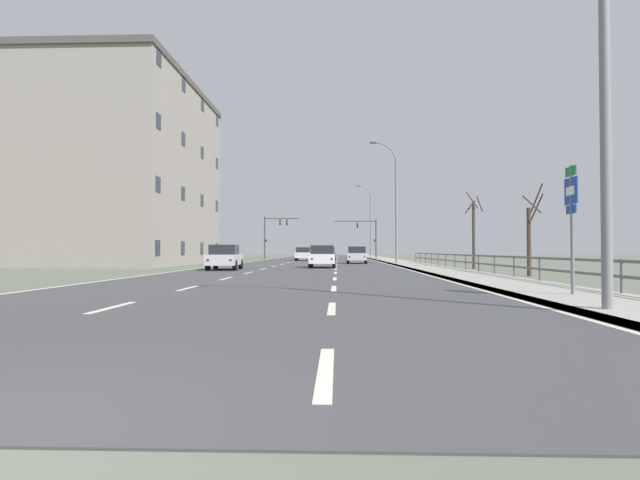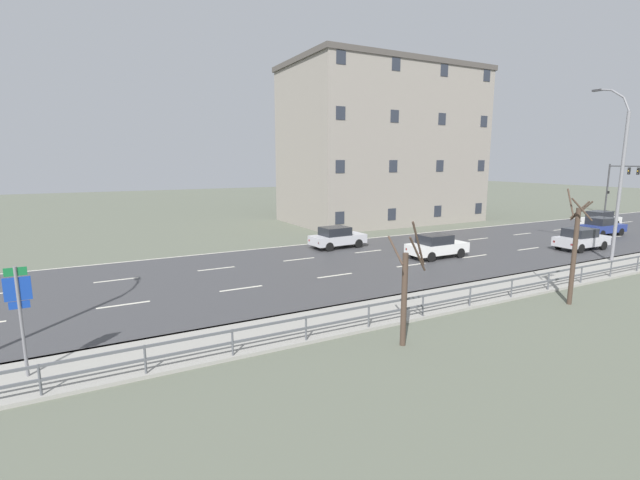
{
  "view_description": "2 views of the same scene",
  "coord_description": "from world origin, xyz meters",
  "px_view_note": "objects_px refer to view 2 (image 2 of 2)",
  "views": [
    {
      "loc": [
        2.46,
        -3.05,
        1.24
      ],
      "look_at": [
        0.57,
        50.16,
        2.32
      ],
      "focal_mm": 28.0,
      "sensor_mm": 36.0,
      "label": 1
    },
    {
      "loc": [
        22.98,
        11.68,
        6.29
      ],
      "look_at": [
        0.0,
        23.9,
        1.64
      ],
      "focal_mm": 24.81,
      "sensor_mm": 36.0,
      "label": 2
    }
  ],
  "objects_px": {
    "car_near_right": "(581,239)",
    "car_mid_centre": "(436,246)",
    "car_far_left": "(602,226)",
    "traffic_signal_left": "(619,180)",
    "car_near_left": "(600,219)",
    "street_lamp_midground": "(619,178)",
    "brick_building": "(382,145)",
    "highway_sign": "(20,308)",
    "car_distant": "(337,237)"
  },
  "relations": [
    {
      "from": "highway_sign",
      "to": "car_near_right",
      "type": "bearing_deg",
      "value": 97.17
    },
    {
      "from": "street_lamp_midground",
      "to": "brick_building",
      "type": "distance_m",
      "value": 23.49
    },
    {
      "from": "car_far_left",
      "to": "car_distant",
      "type": "relative_size",
      "value": 0.99
    },
    {
      "from": "car_mid_centre",
      "to": "brick_building",
      "type": "bearing_deg",
      "value": 155.09
    },
    {
      "from": "street_lamp_midground",
      "to": "highway_sign",
      "type": "xyz_separation_m",
      "value": [
        0.94,
        -30.94,
        -3.11
      ]
    },
    {
      "from": "highway_sign",
      "to": "car_near_left",
      "type": "bearing_deg",
      "value": 102.34
    },
    {
      "from": "street_lamp_midground",
      "to": "brick_building",
      "type": "xyz_separation_m",
      "value": [
        -23.33,
        -1.02,
        2.63
      ]
    },
    {
      "from": "car_near_left",
      "to": "car_far_left",
      "type": "height_order",
      "value": "same"
    },
    {
      "from": "car_far_left",
      "to": "car_mid_centre",
      "type": "height_order",
      "value": "same"
    },
    {
      "from": "brick_building",
      "to": "car_distant",
      "type": "bearing_deg",
      "value": -46.62
    },
    {
      "from": "brick_building",
      "to": "highway_sign",
      "type": "bearing_deg",
      "value": -50.96
    },
    {
      "from": "traffic_signal_left",
      "to": "brick_building",
      "type": "distance_m",
      "value": 29.31
    },
    {
      "from": "traffic_signal_left",
      "to": "car_mid_centre",
      "type": "bearing_deg",
      "value": -77.16
    },
    {
      "from": "street_lamp_midground",
      "to": "traffic_signal_left",
      "type": "distance_m",
      "value": 30.12
    },
    {
      "from": "car_distant",
      "to": "car_near_right",
      "type": "bearing_deg",
      "value": 56.46
    },
    {
      "from": "car_near_right",
      "to": "brick_building",
      "type": "distance_m",
      "value": 21.55
    },
    {
      "from": "highway_sign",
      "to": "car_near_right",
      "type": "height_order",
      "value": "highway_sign"
    },
    {
      "from": "car_distant",
      "to": "brick_building",
      "type": "height_order",
      "value": "brick_building"
    },
    {
      "from": "car_far_left",
      "to": "brick_building",
      "type": "xyz_separation_m",
      "value": [
        -17.19,
        -10.81,
        7.11
      ]
    },
    {
      "from": "traffic_signal_left",
      "to": "car_near_left",
      "type": "relative_size",
      "value": 1.46
    },
    {
      "from": "street_lamp_midground",
      "to": "highway_sign",
      "type": "height_order",
      "value": "street_lamp_midground"
    },
    {
      "from": "street_lamp_midground",
      "to": "highway_sign",
      "type": "distance_m",
      "value": 31.11
    },
    {
      "from": "highway_sign",
      "to": "car_near_right",
      "type": "xyz_separation_m",
      "value": [
        -4.17,
        33.11,
        -1.37
      ]
    },
    {
      "from": "highway_sign",
      "to": "car_far_left",
      "type": "distance_m",
      "value": 41.37
    },
    {
      "from": "traffic_signal_left",
      "to": "car_far_left",
      "type": "xyz_separation_m",
      "value": [
        8.02,
        -16.77,
        -3.3
      ]
    },
    {
      "from": "car_near_left",
      "to": "car_near_right",
      "type": "height_order",
      "value": "same"
    },
    {
      "from": "traffic_signal_left",
      "to": "brick_building",
      "type": "relative_size",
      "value": 0.3
    },
    {
      "from": "highway_sign",
      "to": "brick_building",
      "type": "bearing_deg",
      "value": 129.04
    },
    {
      "from": "traffic_signal_left",
      "to": "car_far_left",
      "type": "distance_m",
      "value": 18.88
    },
    {
      "from": "car_near_left",
      "to": "car_far_left",
      "type": "xyz_separation_m",
      "value": [
        2.89,
        -4.76,
        0.0
      ]
    },
    {
      "from": "car_near_left",
      "to": "car_mid_centre",
      "type": "xyz_separation_m",
      "value": [
        2.95,
        -23.42,
        0.0
      ]
    },
    {
      "from": "car_near_left",
      "to": "car_far_left",
      "type": "distance_m",
      "value": 5.57
    },
    {
      "from": "street_lamp_midground",
      "to": "car_mid_centre",
      "type": "height_order",
      "value": "street_lamp_midground"
    },
    {
      "from": "street_lamp_midground",
      "to": "car_near_left",
      "type": "height_order",
      "value": "street_lamp_midground"
    },
    {
      "from": "car_near_right",
      "to": "brick_building",
      "type": "relative_size",
      "value": 0.21
    },
    {
      "from": "car_near_right",
      "to": "car_near_left",
      "type": "bearing_deg",
      "value": 116.86
    },
    {
      "from": "traffic_signal_left",
      "to": "car_distant",
      "type": "relative_size",
      "value": 1.42
    },
    {
      "from": "car_near_left",
      "to": "brick_building",
      "type": "relative_size",
      "value": 0.21
    },
    {
      "from": "car_mid_centre",
      "to": "brick_building",
      "type": "relative_size",
      "value": 0.21
    },
    {
      "from": "car_near_left",
      "to": "car_distant",
      "type": "bearing_deg",
      "value": -96.53
    },
    {
      "from": "car_near_left",
      "to": "car_near_right",
      "type": "xyz_separation_m",
      "value": [
        5.79,
        -12.38,
        0.0
      ]
    },
    {
      "from": "car_near_left",
      "to": "car_far_left",
      "type": "bearing_deg",
      "value": -59.06
    },
    {
      "from": "traffic_signal_left",
      "to": "street_lamp_midground",
      "type": "bearing_deg",
      "value": -61.96
    },
    {
      "from": "car_near_left",
      "to": "car_distant",
      "type": "relative_size",
      "value": 0.98
    },
    {
      "from": "traffic_signal_left",
      "to": "car_near_right",
      "type": "relative_size",
      "value": 1.44
    },
    {
      "from": "car_near_right",
      "to": "car_distant",
      "type": "relative_size",
      "value": 0.99
    },
    {
      "from": "traffic_signal_left",
      "to": "car_near_left",
      "type": "bearing_deg",
      "value": -66.86
    },
    {
      "from": "car_near_right",
      "to": "car_mid_centre",
      "type": "height_order",
      "value": "same"
    },
    {
      "from": "car_far_left",
      "to": "car_near_right",
      "type": "distance_m",
      "value": 8.15
    },
    {
      "from": "car_near_left",
      "to": "car_near_right",
      "type": "bearing_deg",
      "value": -65.24
    }
  ]
}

